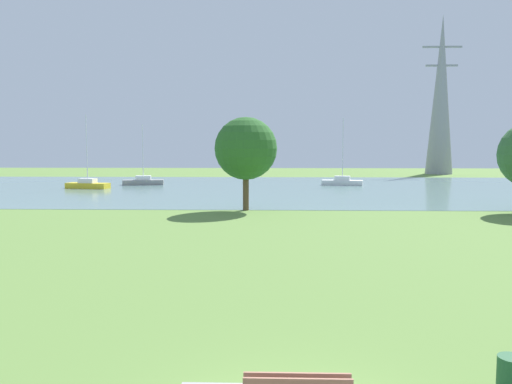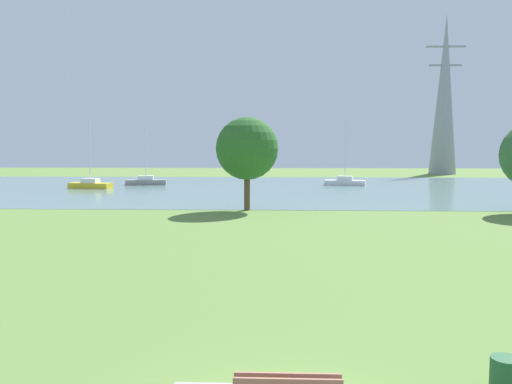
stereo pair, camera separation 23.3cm
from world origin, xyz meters
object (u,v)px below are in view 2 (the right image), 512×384
object	(u,v)px
litter_bin	(505,379)
tree_east_near	(247,149)
sailboat_white	(345,181)
sailboat_gray	(146,181)
sailboat_yellow	(90,184)
electricity_pylon	(444,95)

from	to	relation	value
litter_bin	tree_east_near	bearing A→B (deg)	102.82
litter_bin	tree_east_near	size ratio (longest dim) A/B	0.12
sailboat_white	sailboat_gray	distance (m)	23.91
sailboat_yellow	tree_east_near	xyz separation A→B (m)	(18.51, -18.93, 4.04)
litter_bin	sailboat_yellow	world-z (taller)	sailboat_yellow
tree_east_near	electricity_pylon	size ratio (longest dim) A/B	0.26
sailboat_white	tree_east_near	xyz separation A→B (m)	(-10.27, -24.47, 4.04)
sailboat_gray	sailboat_yellow	world-z (taller)	sailboat_yellow
sailboat_white	tree_east_near	bearing A→B (deg)	-112.78
sailboat_yellow	electricity_pylon	distance (m)	58.81
sailboat_white	sailboat_yellow	distance (m)	29.30
sailboat_yellow	sailboat_white	bearing A→B (deg)	10.88
litter_bin	sailboat_yellow	size ratio (longest dim) A/B	0.10
litter_bin	sailboat_yellow	bearing A→B (deg)	117.73
sailboat_gray	tree_east_near	size ratio (longest dim) A/B	1.06
sailboat_white	tree_east_near	distance (m)	26.84
tree_east_near	sailboat_yellow	bearing A→B (deg)	134.34
litter_bin	sailboat_white	distance (m)	53.27
sailboat_yellow	tree_east_near	distance (m)	26.78
sailboat_white	sailboat_gray	bearing A→B (deg)	-179.60
sailboat_white	electricity_pylon	xyz separation A→B (m)	(19.38, 25.80, 12.55)
litter_bin	sailboat_white	size ratio (longest dim) A/B	0.10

